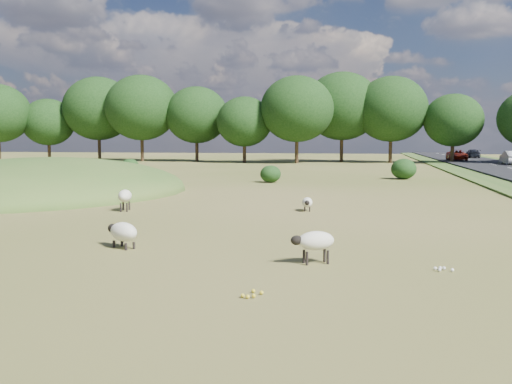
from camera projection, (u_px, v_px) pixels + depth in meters
ground at (271, 184)px, 38.27m from camera, size 160.00×160.00×0.00m
mound at (42, 192)px, 32.65m from camera, size 16.00×20.00×4.00m
treeline at (307, 111)px, 72.52m from camera, size 96.28×14.66×11.70m
shrubs at (286, 169)px, 44.19m from camera, size 24.57×8.45×1.55m
sheep_0 at (125, 196)px, 24.21m from camera, size 0.78×1.31×0.91m
sheep_2 at (123, 232)px, 16.01m from camera, size 1.27×1.04×0.73m
sheep_3 at (307, 202)px, 24.19m from camera, size 0.51×1.02×0.58m
sheep_4 at (315, 241)px, 13.97m from camera, size 1.16×0.83×0.81m
car_2 at (457, 155)px, 74.31m from camera, size 2.26×4.90×1.36m
car_3 at (473, 154)px, 83.91m from camera, size 1.72×4.24×1.23m
car_5 at (511, 158)px, 61.91m from camera, size 1.57×4.50×1.48m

